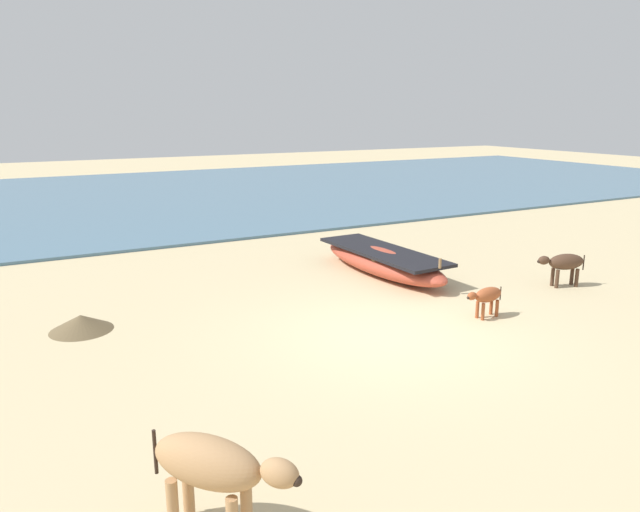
% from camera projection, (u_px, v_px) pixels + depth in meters
% --- Properties ---
extents(ground, '(80.00, 80.00, 0.00)m').
position_uv_depth(ground, '(393.00, 334.00, 9.83)').
color(ground, '#CCB789').
extents(sea_water, '(60.00, 20.00, 0.08)m').
position_uv_depth(sea_water, '(149.00, 196.00, 25.28)').
color(sea_water, slate).
rests_on(sea_water, ground).
extents(fishing_boat_2, '(1.35, 4.16, 0.77)m').
position_uv_depth(fishing_boat_2, '(383.00, 261.00, 13.39)').
color(fishing_boat_2, '#B74733').
rests_on(fishing_boat_2, ground).
extents(cow_adult_tan, '(1.11, 1.29, 0.95)m').
position_uv_depth(cow_adult_tan, '(213.00, 467.00, 5.02)').
color(cow_adult_tan, tan).
rests_on(cow_adult_tan, ground).
extents(calf_near_rust, '(0.86, 0.29, 0.56)m').
position_uv_depth(calf_near_rust, '(487.00, 296.00, 10.53)').
color(calf_near_rust, '#9E4C28').
rests_on(calf_near_rust, ground).
extents(calf_far_dark, '(1.07, 0.53, 0.71)m').
position_uv_depth(calf_far_dark, '(564.00, 263.00, 12.39)').
color(calf_far_dark, '#4C3323').
rests_on(calf_far_dark, ground).
extents(debris_pile_0, '(1.13, 1.13, 0.27)m').
position_uv_depth(debris_pile_0, '(81.00, 323.00, 9.97)').
color(debris_pile_0, brown).
rests_on(debris_pile_0, ground).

